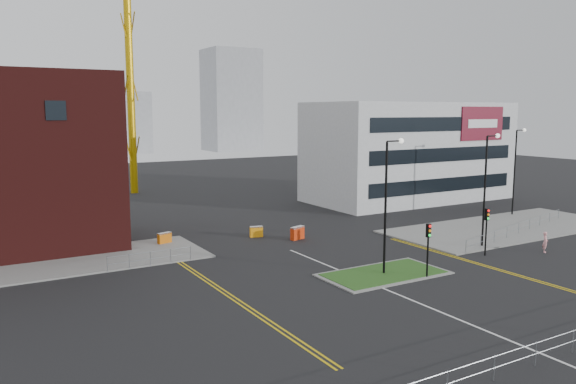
# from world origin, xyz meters

# --- Properties ---
(ground) EXTENTS (200.00, 200.00, 0.00)m
(ground) POSITION_xyz_m (0.00, 0.00, 0.00)
(ground) COLOR black
(ground) RESTS_ON ground
(pavement_left) EXTENTS (28.00, 8.00, 0.12)m
(pavement_left) POSITION_xyz_m (-20.00, 22.00, 0.06)
(pavement_left) COLOR slate
(pavement_left) RESTS_ON ground
(pavement_right) EXTENTS (24.00, 10.00, 0.12)m
(pavement_right) POSITION_xyz_m (22.00, 14.00, 0.06)
(pavement_right) COLOR slate
(pavement_right) RESTS_ON ground
(island_kerb) EXTENTS (8.60, 4.60, 0.08)m
(island_kerb) POSITION_xyz_m (2.00, 8.00, 0.04)
(island_kerb) COLOR slate
(island_kerb) RESTS_ON ground
(grass_island) EXTENTS (8.00, 4.00, 0.12)m
(grass_island) POSITION_xyz_m (2.00, 8.00, 0.06)
(grass_island) COLOR #204D19
(grass_island) RESTS_ON ground
(office_block) EXTENTS (25.00, 12.20, 12.00)m
(office_block) POSITION_xyz_m (26.01, 31.97, 6.00)
(office_block) COLOR #BBBFC1
(office_block) RESTS_ON ground
(tower_crane) EXTENTS (51.17, 15.77, 37.24)m
(tower_crane) POSITION_xyz_m (3.63, 56.64, 25.74)
(tower_crane) COLOR #C2940B
(tower_crane) RESTS_ON ground
(streetlamp_island) EXTENTS (1.46, 0.36, 9.18)m
(streetlamp_island) POSITION_xyz_m (2.22, 8.00, 5.41)
(streetlamp_island) COLOR black
(streetlamp_island) RESTS_ON ground
(streetlamp_right_near) EXTENTS (1.46, 0.36, 9.18)m
(streetlamp_right_near) POSITION_xyz_m (14.22, 10.00, 5.41)
(streetlamp_right_near) COLOR black
(streetlamp_right_near) RESTS_ON ground
(streetlamp_right_far) EXTENTS (1.46, 0.36, 9.18)m
(streetlamp_right_far) POSITION_xyz_m (28.22, 18.00, 5.41)
(streetlamp_right_far) COLOR black
(streetlamp_right_far) RESTS_ON ground
(traffic_light_island) EXTENTS (0.28, 0.33, 3.65)m
(traffic_light_island) POSITION_xyz_m (4.00, 5.98, 2.57)
(traffic_light_island) COLOR black
(traffic_light_island) RESTS_ON ground
(traffic_light_right) EXTENTS (0.28, 0.33, 3.65)m
(traffic_light_right) POSITION_xyz_m (12.00, 7.98, 2.57)
(traffic_light_right) COLOR black
(traffic_light_right) RESTS_ON ground
(railing_front) EXTENTS (24.05, 0.05, 1.10)m
(railing_front) POSITION_xyz_m (0.00, -6.00, 0.78)
(railing_front) COLOR gray
(railing_front) RESTS_ON ground
(railing_left) EXTENTS (6.05, 0.05, 1.10)m
(railing_left) POSITION_xyz_m (-11.00, 18.00, 0.74)
(railing_left) COLOR gray
(railing_left) RESTS_ON ground
(railing_right) EXTENTS (19.05, 5.05, 1.10)m
(railing_right) POSITION_xyz_m (20.50, 11.50, 0.78)
(railing_right) COLOR gray
(railing_right) RESTS_ON ground
(centre_line) EXTENTS (0.15, 30.00, 0.01)m
(centre_line) POSITION_xyz_m (0.00, 2.00, 0.01)
(centre_line) COLOR silver
(centre_line) RESTS_ON ground
(yellow_left_a) EXTENTS (0.12, 24.00, 0.01)m
(yellow_left_a) POSITION_xyz_m (-9.00, 10.00, 0.01)
(yellow_left_a) COLOR gold
(yellow_left_a) RESTS_ON ground
(yellow_left_b) EXTENTS (0.12, 24.00, 0.01)m
(yellow_left_b) POSITION_xyz_m (-8.70, 10.00, 0.01)
(yellow_left_b) COLOR gold
(yellow_left_b) RESTS_ON ground
(yellow_right_a) EXTENTS (0.12, 20.00, 0.01)m
(yellow_right_a) POSITION_xyz_m (9.50, 6.00, 0.01)
(yellow_right_a) COLOR gold
(yellow_right_a) RESTS_ON ground
(yellow_right_b) EXTENTS (0.12, 20.00, 0.01)m
(yellow_right_b) POSITION_xyz_m (9.80, 6.00, 0.01)
(yellow_right_b) COLOR gold
(yellow_right_b) RESTS_ON ground
(skyline_b) EXTENTS (24.00, 12.00, 16.00)m
(skyline_b) POSITION_xyz_m (10.00, 130.00, 8.00)
(skyline_b) COLOR gray
(skyline_b) RESTS_ON ground
(skyline_c) EXTENTS (14.00, 12.00, 28.00)m
(skyline_c) POSITION_xyz_m (45.00, 125.00, 14.00)
(skyline_c) COLOR gray
(skyline_c) RESTS_ON ground
(skyline_d) EXTENTS (30.00, 12.00, 12.00)m
(skyline_d) POSITION_xyz_m (-8.00, 140.00, 6.00)
(skyline_d) COLOR gray
(skyline_d) RESTS_ON ground
(pedestrian) EXTENTS (0.71, 0.68, 1.64)m
(pedestrian) POSITION_xyz_m (16.81, 6.28, 0.82)
(pedestrian) COLOR pink
(pedestrian) RESTS_ON ground
(barrier_left) EXTENTS (1.24, 0.69, 0.99)m
(barrier_left) POSITION_xyz_m (-8.00, 24.00, 0.54)
(barrier_left) COLOR #D2640B
(barrier_left) RESTS_ON ground
(barrier_mid) EXTENTS (1.19, 0.63, 0.95)m
(barrier_mid) POSITION_xyz_m (-0.16, 22.60, 0.52)
(barrier_mid) COLOR #FF990E
(barrier_mid) RESTS_ON ground
(barrier_right) EXTENTS (1.42, 0.82, 1.13)m
(barrier_right) POSITION_xyz_m (2.45, 19.95, 0.61)
(barrier_right) COLOR red
(barrier_right) RESTS_ON ground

